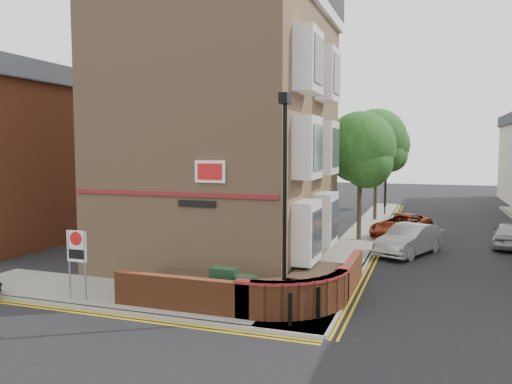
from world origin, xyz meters
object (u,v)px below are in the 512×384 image
(lamppost, at_px, (285,203))
(utility_cabinet_large, at_px, (224,287))
(zone_sign, at_px, (77,252))
(silver_car_near, at_px, (409,240))

(lamppost, xyz_separation_m, utility_cabinet_large, (-1.90, 0.10, -2.62))
(zone_sign, bearing_deg, silver_car_near, 48.66)
(utility_cabinet_large, height_order, zone_sign, zone_sign)
(lamppost, bearing_deg, silver_car_near, 73.50)
(lamppost, height_order, silver_car_near, lamppost)
(lamppost, relative_size, utility_cabinet_large, 5.25)
(silver_car_near, bearing_deg, lamppost, -82.66)
(zone_sign, relative_size, silver_car_near, 0.52)
(utility_cabinet_large, distance_m, zone_sign, 4.86)
(lamppost, distance_m, zone_sign, 6.85)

